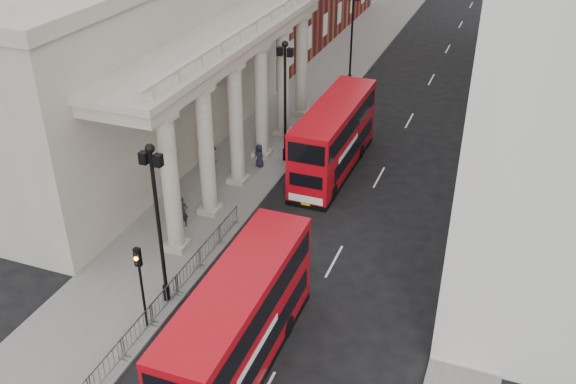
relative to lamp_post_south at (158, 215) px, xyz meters
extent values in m
plane|color=black|center=(0.60, -4.00, -4.91)|extent=(260.00, 260.00, 0.00)
cube|color=slate|center=(-2.40, 26.00, -4.85)|extent=(6.00, 140.00, 0.12)
cube|color=slate|center=(14.10, 26.00, -4.85)|extent=(3.00, 140.00, 0.12)
cube|color=slate|center=(0.55, 26.00, -4.84)|extent=(0.20, 140.00, 0.14)
cube|color=gray|center=(-9.90, 14.00, 1.09)|extent=(9.00, 28.00, 12.00)
cylinder|color=black|center=(0.00, 0.00, -4.39)|extent=(0.36, 0.36, 0.80)
cylinder|color=black|center=(0.00, 0.00, -0.79)|extent=(0.18, 0.18, 8.00)
sphere|color=black|center=(0.00, 0.00, 3.31)|extent=(0.44, 0.44, 0.44)
cube|color=black|center=(0.35, 0.00, 2.81)|extent=(0.35, 0.35, 0.55)
cube|color=black|center=(-0.35, 0.00, 2.81)|extent=(0.35, 0.35, 0.55)
cylinder|color=black|center=(0.00, 16.00, -4.39)|extent=(0.36, 0.36, 0.80)
cylinder|color=black|center=(0.00, 16.00, -0.79)|extent=(0.18, 0.18, 8.00)
sphere|color=black|center=(0.00, 16.00, 3.31)|extent=(0.44, 0.44, 0.44)
cube|color=black|center=(0.35, 16.00, 2.81)|extent=(0.35, 0.35, 0.55)
cube|color=black|center=(-0.35, 16.00, 2.81)|extent=(0.35, 0.35, 0.55)
cylinder|color=black|center=(0.00, 32.00, -4.39)|extent=(0.36, 0.36, 0.80)
cylinder|color=black|center=(0.00, 32.00, -0.79)|extent=(0.18, 0.18, 8.00)
cylinder|color=black|center=(0.10, -2.00, -3.09)|extent=(0.12, 0.12, 3.40)
cube|color=black|center=(0.10, -2.00, -0.94)|extent=(0.28, 0.22, 0.90)
sphere|color=black|center=(0.10, -2.13, -0.64)|extent=(0.18, 0.18, 0.18)
sphere|color=orange|center=(0.10, -2.13, -0.94)|extent=(0.18, 0.18, 0.18)
sphere|color=black|center=(0.10, -2.13, -1.24)|extent=(0.18, 0.18, 0.18)
cube|color=gray|center=(0.25, -5.30, -4.24)|extent=(0.50, 2.30, 1.10)
cube|color=gray|center=(0.25, -2.95, -4.24)|extent=(0.50, 2.30, 1.10)
cube|color=gray|center=(0.25, -0.60, -4.24)|extent=(0.50, 2.30, 1.10)
cube|color=gray|center=(0.25, 1.75, -4.24)|extent=(0.50, 2.30, 1.10)
cube|color=gray|center=(0.25, 4.10, -4.24)|extent=(0.50, 2.30, 1.10)
cube|color=gray|center=(0.25, 6.45, -4.24)|extent=(0.50, 2.30, 1.10)
cube|color=#AA0711|center=(5.12, -2.64, -3.55)|extent=(2.57, 10.60, 2.02)
cube|color=#AA0711|center=(5.12, -2.64, -1.46)|extent=(2.57, 10.60, 1.77)
cube|color=#AA0711|center=(5.12, -2.64, -0.45)|extent=(2.61, 10.64, 0.25)
cube|color=black|center=(5.12, -2.64, -4.73)|extent=(2.59, 10.60, 0.35)
cube|color=black|center=(5.12, -2.64, -3.30)|extent=(2.62, 8.59, 1.01)
cube|color=black|center=(5.12, -2.64, -1.36)|extent=(2.63, 10.00, 1.11)
cylinder|color=black|center=(3.96, -0.17, -4.41)|extent=(0.33, 1.01, 1.01)
cylinder|color=black|center=(6.24, -0.16, -4.41)|extent=(0.33, 1.01, 1.01)
cube|color=#BC0813|center=(3.44, 15.94, -3.52)|extent=(2.67, 10.85, 2.06)
cube|color=#BC0813|center=(3.44, 15.94, -1.38)|extent=(2.67, 10.85, 1.80)
cube|color=#BC0813|center=(3.44, 15.94, -0.35)|extent=(2.71, 10.89, 0.26)
cube|color=black|center=(3.44, 15.94, -4.73)|extent=(2.69, 10.85, 0.36)
cube|color=black|center=(3.44, 15.94, -3.26)|extent=(2.72, 8.79, 1.03)
cube|color=black|center=(3.44, 15.94, -1.28)|extent=(2.73, 10.23, 1.13)
cube|color=white|center=(3.40, 10.54, -4.24)|extent=(2.17, 0.08, 0.46)
cube|color=yellow|center=(3.40, 10.52, -4.58)|extent=(0.57, 0.05, 0.13)
cylinder|color=black|center=(2.24, 12.18, -4.40)|extent=(0.34, 1.03, 1.03)
cylinder|color=black|center=(4.57, 12.16, -4.40)|extent=(0.34, 1.03, 1.03)
cylinder|color=black|center=(2.30, 18.47, -4.40)|extent=(0.34, 1.03, 1.03)
cylinder|color=black|center=(4.63, 18.45, -4.40)|extent=(0.34, 1.03, 1.03)
imported|color=black|center=(-2.47, 6.11, -3.88)|extent=(0.78, 0.66, 1.82)
imported|color=#282320|center=(-4.63, 14.06, -3.94)|extent=(0.95, 0.82, 1.70)
imported|color=black|center=(-1.28, 14.49, -3.99)|extent=(0.92, 0.78, 1.59)
camera|label=1|loc=(14.09, -20.76, 15.12)|focal=40.00mm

